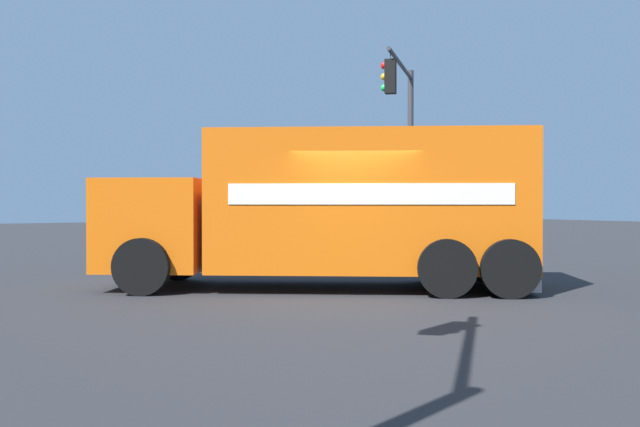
# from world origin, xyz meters

# --- Properties ---
(ground_plane) EXTENTS (100.00, 100.00, 0.00)m
(ground_plane) POSITION_xyz_m (0.00, 0.00, 0.00)
(ground_plane) COLOR #2B2B2D
(delivery_truck) EXTENTS (6.69, 7.82, 2.91)m
(delivery_truck) POSITION_xyz_m (0.66, -0.01, 1.51)
(delivery_truck) COLOR orange
(delivery_truck) RESTS_ON ground
(traffic_light_secondary) EXTENTS (3.40, 3.66, 6.12)m
(traffic_light_secondary) POSITION_xyz_m (7.24, -7.17, 4.06)
(traffic_light_secondary) COLOR #38383D
(traffic_light_secondary) RESTS_ON ground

